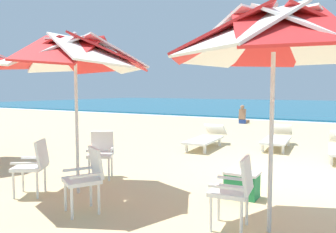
{
  "coord_description": "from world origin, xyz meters",
  "views": [
    {
      "loc": [
        1.07,
        -6.46,
        1.64
      ],
      "look_at": [
        -2.95,
        0.37,
        1.0
      ],
      "focal_mm": 34.94,
      "sensor_mm": 36.0,
      "label": 1
    }
  ],
  "objects": [
    {
      "name": "ground_plane",
      "position": [
        0.0,
        0.0,
        0.0
      ],
      "size": [
        80.0,
        80.0,
        0.0
      ],
      "primitive_type": "plane",
      "color": "#D3B784"
    },
    {
      "name": "plastic_chair_0",
      "position": [
        -0.15,
        -2.83,
        0.5
      ],
      "size": [
        0.52,
        0.49,
        0.87
      ],
      "color": "white",
      "rests_on": "ground"
    },
    {
      "name": "plastic_chair_2",
      "position": [
        -3.27,
        -3.21,
        0.5
      ],
      "size": [
        0.63,
        0.61,
        0.87
      ],
      "color": "white",
      "rests_on": "ground"
    },
    {
      "name": "beach_umbrella_1",
      "position": [
        -2.76,
        -2.78,
        2.18
      ],
      "size": [
        2.34,
        2.34,
        2.54
      ],
      "color": "silver",
      "rests_on": "ground"
    },
    {
      "name": "beach_umbrella_0",
      "position": [
        0.22,
        -2.7,
        2.23
      ],
      "size": [
        2.44,
        2.44,
        2.62
      ],
      "color": "silver",
      "rests_on": "ground"
    },
    {
      "name": "plastic_chair_1",
      "position": [
        -2.05,
        -3.31,
        0.5
      ],
      "size": [
        0.6,
        0.62,
        0.87
      ],
      "color": "white",
      "rests_on": "ground"
    },
    {
      "name": "plastic_chair_3",
      "position": [
        -3.07,
        -1.89,
        0.5
      ],
      "size": [
        0.61,
        0.62,
        0.87
      ],
      "color": "white",
      "rests_on": "ground"
    },
    {
      "name": "sun_lounger_1",
      "position": [
        -0.92,
        3.08,
        0.28
      ],
      "size": [
        0.79,
        2.19,
        0.62
      ],
      "color": "white",
      "rests_on": "ground"
    },
    {
      "name": "surf_foam",
      "position": [
        0.0,
        11.61,
        0.01
      ],
      "size": [
        80.0,
        0.7,
        0.01
      ],
      "primitive_type": "cube",
      "color": "white",
      "rests_on": "ground"
    },
    {
      "name": "beachgoer_seated",
      "position": [
        -3.91,
        9.35,
        0.29
      ],
      "size": [
        0.3,
        0.93,
        0.92
      ],
      "color": "#2D4CA5",
      "rests_on": "ground"
    },
    {
      "name": "cooler_box",
      "position": [
        -0.44,
        -1.66,
        0.2
      ],
      "size": [
        0.5,
        0.34,
        0.4
      ],
      "color": "#238C4C",
      "rests_on": "ground"
    },
    {
      "name": "sun_lounger_2",
      "position": [
        -2.67,
        2.06,
        0.28
      ],
      "size": [
        0.79,
        2.19,
        0.62
      ],
      "color": "white",
      "rests_on": "ground"
    }
  ]
}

